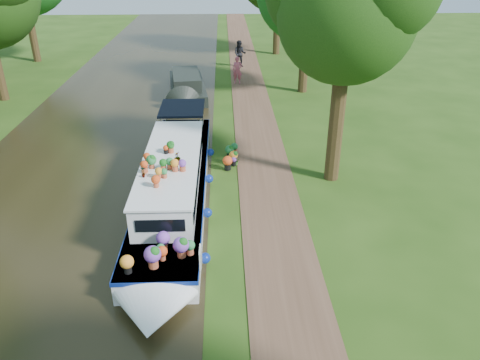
% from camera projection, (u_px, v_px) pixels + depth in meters
% --- Properties ---
extents(ground, '(100.00, 100.00, 0.00)m').
position_uv_depth(ground, '(238.00, 220.00, 15.86)').
color(ground, '#244310').
rests_on(ground, ground).
extents(canal_water, '(10.00, 100.00, 0.02)m').
position_uv_depth(canal_water, '(59.00, 223.00, 15.66)').
color(canal_water, black).
rests_on(canal_water, ground).
extents(towpath, '(2.20, 100.00, 0.03)m').
position_uv_depth(towpath, '(273.00, 219.00, 15.89)').
color(towpath, '#513626').
rests_on(towpath, ground).
extents(plant_boat, '(2.29, 13.52, 2.23)m').
position_uv_depth(plant_boat, '(173.00, 185.00, 16.31)').
color(plant_boat, white).
rests_on(plant_boat, canal_water).
extents(tree_near_overhang, '(5.52, 5.28, 8.99)m').
position_uv_depth(tree_near_overhang, '(347.00, 2.00, 15.69)').
color(tree_near_overhang, '#312310').
rests_on(tree_near_overhang, ground).
extents(second_boat, '(2.74, 7.26, 1.37)m').
position_uv_depth(second_boat, '(187.00, 86.00, 28.36)').
color(second_boat, black).
rests_on(second_boat, canal_water).
extents(pedestrian_pink, '(0.67, 0.48, 1.74)m').
position_uv_depth(pedestrian_pink, '(237.00, 70.00, 30.53)').
color(pedestrian_pink, pink).
rests_on(pedestrian_pink, towpath).
extents(pedestrian_dark, '(1.06, 0.90, 1.91)m').
position_uv_depth(pedestrian_dark, '(240.00, 54.00, 34.58)').
color(pedestrian_dark, black).
rests_on(pedestrian_dark, towpath).
extents(verge_plant, '(0.38, 0.34, 0.38)m').
position_uv_depth(verge_plant, '(236.00, 161.00, 19.63)').
color(verge_plant, '#356D20').
rests_on(verge_plant, ground).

